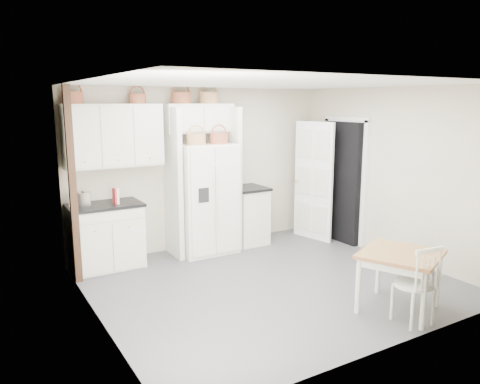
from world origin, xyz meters
TOP-DOWN VIEW (x-y plane):
  - floor at (0.00, 0.00)m, footprint 4.50×4.50m
  - ceiling at (0.00, 0.00)m, footprint 4.50×4.50m
  - wall_back at (0.00, 2.00)m, footprint 4.50×0.00m
  - wall_left at (-2.25, 0.00)m, footprint 0.00×4.00m
  - wall_right at (2.25, 0.00)m, footprint 0.00×4.00m
  - refrigerator at (-0.15, 1.64)m, footprint 0.90×0.72m
  - base_cab_left at (-1.72, 1.70)m, footprint 0.98×0.62m
  - base_cab_right at (0.68, 1.70)m, footprint 0.53×0.63m
  - dining_table at (0.80, -1.45)m, footprint 1.10×1.10m
  - windsor_chair at (0.67, -1.75)m, footprint 0.47×0.44m
  - counter_left at (-1.72, 1.70)m, footprint 1.02×0.66m
  - counter_right at (0.68, 1.70)m, footprint 0.57×0.67m
  - toaster at (-2.05, 1.70)m, footprint 0.32×0.24m
  - cookbook_red at (-1.58, 1.62)m, footprint 0.03×0.15m
  - cookbook_cream at (-1.56, 1.62)m, footprint 0.04×0.15m
  - basket_upper_a at (-2.03, 1.83)m, footprint 0.29×0.29m
  - basket_upper_c at (-1.12, 1.83)m, footprint 0.25×0.25m
  - basket_bridge_a at (-0.43, 1.83)m, footprint 0.31×0.31m
  - basket_bridge_b at (0.04, 1.83)m, footprint 0.32×0.32m
  - basket_fridge_a at (-0.33, 1.54)m, footprint 0.30×0.30m
  - basket_fridge_b at (0.06, 1.54)m, footprint 0.29×0.29m
  - upper_cabinet at (-1.50, 1.83)m, footprint 1.40×0.34m
  - bridge_cabinet at (-0.15, 1.83)m, footprint 1.12×0.34m
  - fridge_panel_left at (-0.66, 1.70)m, footprint 0.08×0.60m
  - fridge_panel_right at (0.36, 1.70)m, footprint 0.08×0.60m
  - trim_post at (-2.20, 1.35)m, footprint 0.09×0.09m
  - doorway_void at (2.16, 1.00)m, footprint 0.18×0.85m
  - door_slab at (1.80, 1.33)m, footprint 0.21×0.79m

SIDE VIEW (x-z plane):
  - floor at x=0.00m, z-range 0.00..0.00m
  - dining_table at x=0.80m, z-range 0.00..0.69m
  - windsor_chair at x=0.67m, z-range 0.00..0.89m
  - base_cab_left at x=-1.72m, z-range 0.00..0.91m
  - base_cab_right at x=0.68m, z-range 0.00..0.93m
  - refrigerator at x=-0.15m, z-range 0.00..1.74m
  - counter_left at x=-1.72m, z-range 0.91..0.95m
  - counter_right at x=0.68m, z-range 0.93..0.97m
  - doorway_void at x=2.16m, z-range 0.00..2.05m
  - door_slab at x=1.80m, z-range 0.00..2.05m
  - toaster at x=-2.05m, z-range 0.95..1.15m
  - cookbook_red at x=-1.58m, z-range 0.95..1.17m
  - cookbook_cream at x=-1.56m, z-range 0.95..1.18m
  - fridge_panel_left at x=-0.66m, z-range 0.00..2.30m
  - fridge_panel_right at x=0.36m, z-range 0.00..2.30m
  - wall_back at x=0.00m, z-range -0.95..3.55m
  - wall_left at x=-2.25m, z-range -0.70..3.30m
  - wall_right at x=2.25m, z-range -0.70..3.30m
  - trim_post at x=-2.20m, z-range 0.00..2.60m
  - basket_fridge_a at x=-0.33m, z-range 1.74..1.90m
  - basket_fridge_b at x=0.06m, z-range 1.74..1.90m
  - upper_cabinet at x=-1.50m, z-range 1.45..2.35m
  - bridge_cabinet at x=-0.15m, z-range 1.90..2.35m
  - basket_upper_c at x=-1.12m, z-range 2.35..2.49m
  - basket_upper_a at x=-2.03m, z-range 2.35..2.51m
  - basket_bridge_a at x=-0.43m, z-range 2.35..2.52m
  - basket_bridge_b at x=0.04m, z-range 2.35..2.53m
  - ceiling at x=0.00m, z-range 2.60..2.60m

